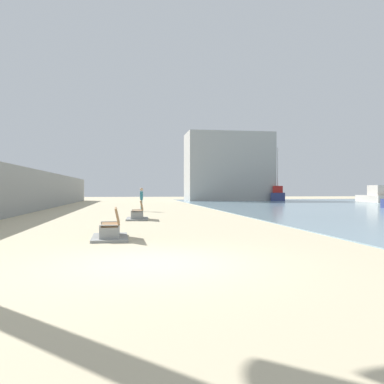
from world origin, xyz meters
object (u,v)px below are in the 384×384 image
(bench_far, at_px, (138,215))
(boat_outer, at_px, (278,195))
(person_walking, at_px, (141,198))
(boat_mid_bay, at_px, (376,196))
(bench_near, at_px, (111,231))

(bench_far, relative_size, boat_outer, 0.29)
(bench_far, xyz_separation_m, person_walking, (0.40, 7.67, 0.76))
(bench_far, relative_size, boat_mid_bay, 0.30)
(person_walking, bearing_deg, bench_near, -95.09)
(bench_near, relative_size, person_walking, 1.26)
(boat_outer, relative_size, boat_mid_bay, 1.03)
(person_walking, bearing_deg, boat_outer, 50.74)
(bench_near, height_order, bench_far, same)
(person_walking, relative_size, boat_outer, 0.23)
(bench_far, bearing_deg, boat_outer, 57.74)
(bench_far, bearing_deg, bench_near, -97.11)
(person_walking, height_order, boat_outer, boat_outer)
(bench_far, bearing_deg, person_walking, 87.01)
(bench_near, xyz_separation_m, person_walking, (1.39, 15.61, 0.76))
(boat_outer, height_order, boat_mid_bay, boat_outer)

